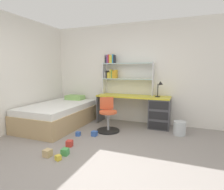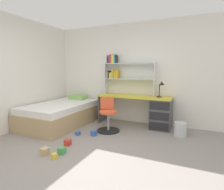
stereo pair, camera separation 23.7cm
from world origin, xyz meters
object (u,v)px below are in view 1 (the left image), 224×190
toy_block_red_1 (70,143)px  swivel_chair (108,118)px  bed_platform (59,115)px  desk (152,110)px  toy_block_yellow_3 (58,158)px  toy_block_blue_2 (78,134)px  waste_bin (180,128)px  toy_block_green_4 (65,152)px  toy_block_natural_0 (48,153)px  desk_lamp (160,86)px  bookshelf_hutch (119,71)px  toy_block_blue_5 (94,134)px

toy_block_red_1 → swivel_chair: bearing=73.1°
swivel_chair → bed_platform: (-1.32, -0.04, -0.02)m
desk → toy_block_red_1: desk is taller
toy_block_yellow_3 → bed_platform: bearing=126.5°
toy_block_blue_2 → waste_bin: bearing=23.2°
toy_block_green_4 → desk: bearing=62.5°
toy_block_yellow_3 → swivel_chair: bearing=83.2°
toy_block_red_1 → toy_block_green_4: 0.35m
waste_bin → toy_block_natural_0: 2.70m
desk_lamp → bed_platform: desk_lamp is taller
desk_lamp → toy_block_natural_0: size_ratio=3.25×
desk_lamp → toy_block_natural_0: 2.82m
desk → toy_block_red_1: bearing=-124.8°
bookshelf_hutch → toy_block_natural_0: bearing=-99.8°
swivel_chair → waste_bin: bearing=11.7°
bed_platform → toy_block_red_1: (1.00, -1.02, -0.22)m
bed_platform → toy_block_red_1: size_ratio=18.22×
desk → toy_block_blue_2: 1.86m
desk_lamp → toy_block_blue_5: 1.88m
toy_block_blue_2 → desk: bearing=42.2°
bookshelf_hutch → swivel_chair: 1.35m
swivel_chair → waste_bin: (1.55, 0.32, -0.15)m
swivel_chair → toy_block_blue_5: size_ratio=7.21×
swivel_chair → waste_bin: swivel_chair is taller
toy_block_blue_2 → swivel_chair: bearing=49.5°
toy_block_natural_0 → toy_block_yellow_3: size_ratio=1.47×
toy_block_yellow_3 → toy_block_green_4: 0.18m
toy_block_yellow_3 → toy_block_green_4: toy_block_green_4 is taller
swivel_chair → toy_block_blue_5: swivel_chair is taller
desk_lamp → toy_block_red_1: bearing=-128.9°
bookshelf_hutch → bed_platform: bookshelf_hutch is taller
desk → waste_bin: (0.66, -0.36, -0.27)m
toy_block_yellow_3 → toy_block_blue_5: 1.15m
toy_block_red_1 → toy_block_yellow_3: bearing=-74.9°
desk → toy_block_natural_0: size_ratio=15.51×
desk → swivel_chair: bearing=-142.4°
swivel_chair → toy_block_blue_2: size_ratio=8.63×
desk_lamp → toy_block_blue_2: bearing=-141.8°
toy_block_yellow_3 → waste_bin: bearing=47.5°
swivel_chair → toy_block_blue_2: 0.76m
bed_platform → waste_bin: bed_platform is taller
desk_lamp → bed_platform: bearing=-163.6°
toy_block_natural_0 → waste_bin: bearing=43.3°
swivel_chair → toy_block_green_4: (-0.19, -1.39, -0.24)m
bookshelf_hutch → toy_block_green_4: size_ratio=12.23×
waste_bin → desk: bearing=151.1°
bed_platform → waste_bin: (2.87, 0.36, -0.13)m
toy_block_blue_2 → toy_block_natural_0: bearing=-87.6°
toy_block_green_4 → toy_block_yellow_3: bearing=-89.0°
bookshelf_hutch → toy_block_yellow_3: bookshelf_hutch is taller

